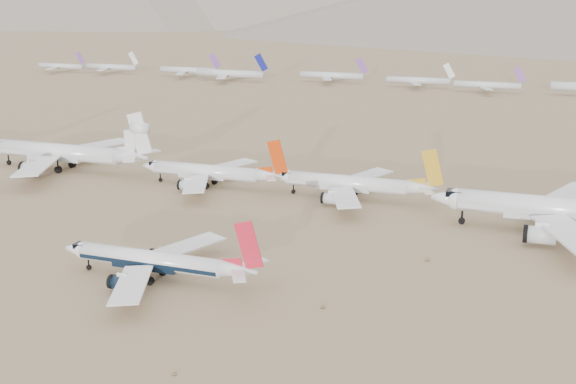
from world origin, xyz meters
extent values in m
plane|color=olive|center=(0.00, 0.00, 0.00)|extent=(7000.00, 7000.00, 0.00)
cylinder|color=white|center=(-10.88, 2.94, 4.10)|extent=(30.13, 3.56, 3.56)
cube|color=black|center=(-10.88, 2.94, 3.65)|extent=(29.53, 3.62, 0.80)
sphere|color=white|center=(-25.95, 2.94, 4.10)|extent=(3.56, 3.56, 3.56)
cube|color=black|center=(-26.48, 2.94, 5.08)|extent=(2.49, 2.32, 0.89)
cone|color=white|center=(7.74, 2.94, 4.36)|extent=(7.53, 3.56, 3.56)
cube|color=white|center=(-8.55, -7.63, 3.47)|extent=(11.64, 18.34, 0.56)
cube|color=white|center=(9.21, -0.52, 4.81)|extent=(4.78, 6.25, 0.21)
cylinder|color=black|center=(-12.56, -4.47, 1.87)|extent=(4.19, 2.56, 2.56)
cube|color=white|center=(-8.55, 13.51, 3.47)|extent=(11.64, 18.34, 0.56)
cube|color=white|center=(9.21, 6.40, 4.81)|extent=(4.78, 6.25, 0.21)
cylinder|color=black|center=(-12.56, 10.35, 1.87)|extent=(4.19, 2.56, 2.56)
cube|color=red|center=(9.84, 2.94, 9.56)|extent=(5.71, 0.28, 9.41)
cylinder|color=black|center=(-25.06, 2.94, 0.53)|extent=(1.07, 0.45, 1.07)
cylinder|color=black|center=(-9.63, 0.45, 0.75)|extent=(1.50, 0.89, 1.50)
cylinder|color=black|center=(-9.63, 5.43, 0.75)|extent=(1.50, 0.89, 1.50)
cylinder|color=white|center=(62.47, 58.10, 6.10)|extent=(43.76, 5.30, 5.30)
cube|color=silver|center=(62.47, 58.10, 5.44)|extent=(42.88, 5.38, 1.19)
sphere|color=white|center=(40.59, 58.10, 6.10)|extent=(5.30, 5.30, 5.30)
cube|color=black|center=(39.79, 58.10, 7.56)|extent=(3.71, 3.45, 1.33)
cube|color=white|center=(65.85, 42.69, 5.17)|extent=(16.90, 26.63, 0.82)
cylinder|color=silver|center=(60.04, 47.28, 2.78)|extent=(6.08, 3.82, 3.82)
cube|color=white|center=(65.85, 73.52, 5.17)|extent=(16.90, 26.63, 0.82)
cylinder|color=silver|center=(60.04, 68.92, 2.78)|extent=(6.08, 3.82, 3.82)
cylinder|color=black|center=(41.92, 58.10, 0.80)|extent=(1.59, 0.66, 1.59)
cylinder|color=black|center=(64.29, 54.39, 1.11)|extent=(2.23, 1.33, 2.23)
cylinder|color=black|center=(64.29, 61.81, 1.11)|extent=(2.23, 1.33, 2.23)
cylinder|color=white|center=(10.38, 69.58, 4.54)|extent=(32.46, 3.94, 3.94)
cube|color=silver|center=(10.38, 69.58, 4.04)|extent=(31.81, 4.00, 0.89)
sphere|color=white|center=(-5.85, 69.58, 4.54)|extent=(3.94, 3.94, 3.94)
cube|color=black|center=(-6.44, 69.58, 5.62)|extent=(2.76, 2.56, 0.99)
cone|color=white|center=(30.44, 69.58, 4.83)|extent=(8.11, 3.94, 3.94)
cube|color=white|center=(12.88, 58.14, 3.85)|extent=(12.53, 19.75, 0.61)
cube|color=white|center=(32.01, 65.83, 5.32)|extent=(5.15, 6.74, 0.24)
cylinder|color=silver|center=(8.57, 61.55, 2.07)|extent=(4.51, 2.84, 2.84)
cube|color=white|center=(12.88, 81.01, 3.85)|extent=(12.53, 19.75, 0.61)
cube|color=white|center=(32.01, 73.32, 5.32)|extent=(5.15, 6.74, 0.24)
cylinder|color=silver|center=(8.57, 77.61, 2.07)|extent=(4.51, 2.84, 2.84)
cube|color=gold|center=(32.69, 69.58, 10.45)|extent=(6.15, 0.32, 10.14)
cylinder|color=black|center=(-4.87, 69.58, 0.59)|extent=(1.18, 0.49, 1.18)
cylinder|color=black|center=(11.73, 66.81, 0.83)|extent=(1.66, 0.99, 1.66)
cylinder|color=black|center=(11.73, 72.34, 0.83)|extent=(1.66, 0.99, 1.66)
cylinder|color=white|center=(-30.89, 68.59, 4.44)|extent=(31.62, 3.86, 3.86)
cube|color=silver|center=(-30.89, 68.59, 3.96)|extent=(30.99, 3.92, 0.87)
sphere|color=white|center=(-46.70, 68.59, 4.44)|extent=(3.86, 3.86, 3.86)
cube|color=black|center=(-47.28, 68.59, 5.51)|extent=(2.71, 2.51, 0.97)
cone|color=white|center=(-11.35, 68.59, 4.73)|extent=(7.90, 3.86, 3.86)
cube|color=white|center=(-28.45, 57.44, 3.77)|extent=(12.21, 19.24, 0.60)
cube|color=white|center=(-9.82, 64.94, 5.22)|extent=(5.02, 6.56, 0.23)
cylinder|color=silver|center=(-32.65, 60.76, 2.02)|extent=(4.39, 2.78, 2.78)
cube|color=white|center=(-28.45, 79.75, 3.77)|extent=(12.21, 19.24, 0.60)
cube|color=white|center=(-9.82, 72.25, 5.22)|extent=(5.02, 6.56, 0.23)
cylinder|color=silver|center=(-32.65, 76.43, 2.02)|extent=(4.39, 2.78, 2.78)
cube|color=red|center=(-9.16, 68.59, 10.21)|extent=(5.99, 0.31, 9.87)
cylinder|color=black|center=(-45.74, 68.59, 0.58)|extent=(1.16, 0.48, 1.16)
cylinder|color=black|center=(-29.58, 65.89, 0.81)|extent=(1.62, 0.97, 1.62)
cylinder|color=black|center=(-29.58, 71.30, 0.81)|extent=(1.62, 0.97, 1.62)
cylinder|color=white|center=(-82.14, 70.77, 5.79)|extent=(42.08, 5.04, 5.04)
cube|color=silver|center=(-82.14, 70.77, 5.16)|extent=(41.24, 5.11, 1.13)
sphere|color=white|center=(-103.18, 70.77, 5.79)|extent=(5.04, 5.04, 5.04)
cube|color=black|center=(-103.93, 70.77, 7.18)|extent=(3.53, 3.27, 1.26)
cone|color=white|center=(-56.13, 70.77, 6.17)|extent=(10.52, 5.04, 5.04)
cube|color=white|center=(-78.89, 55.97, 4.91)|extent=(16.25, 25.61, 0.78)
cube|color=white|center=(-54.08, 65.92, 6.80)|extent=(6.68, 8.73, 0.30)
cylinder|color=silver|center=(-84.47, 60.39, 2.64)|extent=(5.84, 3.63, 3.63)
cube|color=white|center=(-78.89, 85.56, 4.91)|extent=(16.25, 25.61, 0.78)
cube|color=white|center=(-54.08, 75.61, 6.80)|extent=(6.68, 8.73, 0.30)
cylinder|color=silver|center=(-84.47, 81.14, 2.64)|extent=(5.84, 3.63, 3.63)
cube|color=white|center=(-53.21, 70.77, 13.44)|extent=(7.98, 0.40, 13.14)
cylinder|color=white|center=(-52.91, 70.77, 15.06)|extent=(5.26, 3.26, 3.26)
cylinder|color=black|center=(-101.92, 70.77, 0.76)|extent=(1.51, 0.63, 1.51)
cylinder|color=black|center=(-80.38, 67.24, 1.06)|extent=(2.12, 1.26, 2.12)
cylinder|color=black|center=(-80.38, 74.29, 1.06)|extent=(2.12, 1.26, 2.12)
cylinder|color=silver|center=(-252.34, 300.56, 4.09)|extent=(34.19, 3.38, 3.38)
cube|color=#733F9A|center=(-236.25, 300.56, 9.80)|extent=(6.81, 0.34, 8.57)
cube|color=silver|center=(-252.34, 291.71, 3.58)|extent=(9.01, 15.74, 0.34)
cube|color=silver|center=(-252.34, 309.41, 3.58)|extent=(9.01, 15.74, 0.34)
cylinder|color=silver|center=(-216.23, 305.91, 4.22)|extent=(36.93, 3.65, 3.65)
cube|color=white|center=(-198.85, 305.91, 10.39)|extent=(7.36, 0.36, 9.26)
cube|color=silver|center=(-216.23, 296.35, 3.68)|extent=(9.73, 17.00, 0.36)
cube|color=silver|center=(-216.23, 315.47, 3.68)|extent=(9.73, 17.00, 0.36)
cylinder|color=silver|center=(-157.68, 304.09, 4.34)|extent=(39.19, 3.87, 3.87)
cube|color=#733F9A|center=(-139.24, 304.09, 10.88)|extent=(7.80, 0.39, 9.83)
cube|color=silver|center=(-157.68, 293.95, 3.76)|extent=(10.32, 18.04, 0.39)
cube|color=silver|center=(-157.68, 314.24, 3.76)|extent=(10.32, 18.04, 0.39)
cylinder|color=silver|center=(-124.69, 294.47, 4.57)|extent=(43.93, 4.34, 4.34)
cube|color=navy|center=(-104.02, 294.47, 11.91)|extent=(8.75, 0.43, 11.02)
cube|color=silver|center=(-124.69, 283.10, 3.92)|extent=(11.57, 20.22, 0.43)
cube|color=silver|center=(-124.69, 305.84, 3.92)|extent=(11.57, 20.22, 0.43)
cylinder|color=silver|center=(-63.89, 307.94, 4.32)|extent=(38.92, 3.85, 3.85)
cube|color=#733F9A|center=(-45.57, 307.94, 10.83)|extent=(7.75, 0.38, 9.76)
cube|color=silver|center=(-63.89, 297.86, 3.75)|extent=(10.25, 17.92, 0.38)
cube|color=silver|center=(-63.89, 318.01, 3.75)|extent=(10.25, 17.92, 0.38)
cylinder|color=silver|center=(-10.93, 302.11, 4.19)|extent=(36.15, 3.57, 3.57)
cube|color=white|center=(6.08, 302.11, 10.22)|extent=(7.20, 0.36, 9.07)
cube|color=silver|center=(-10.93, 292.75, 3.65)|extent=(9.52, 16.64, 0.36)
cube|color=silver|center=(-10.93, 311.46, 3.65)|extent=(9.52, 16.64, 0.36)
cylinder|color=silver|center=(27.80, 294.58, 4.15)|extent=(35.49, 3.51, 3.51)
cube|color=#733F9A|center=(44.50, 294.58, 10.08)|extent=(7.07, 0.35, 8.90)
cube|color=silver|center=(27.80, 285.39, 3.63)|extent=(9.35, 16.34, 0.35)
cube|color=silver|center=(27.80, 303.76, 3.63)|extent=(9.35, 16.34, 0.35)
ellipsoid|color=brown|center=(-30.40, 14.40, 0.29)|extent=(0.98, 0.98, 0.54)
ellipsoid|color=brown|center=(10.70, -27.70, 0.21)|extent=(0.70, 0.70, 0.39)
ellipsoid|color=brown|center=(24.40, 1.60, 0.25)|extent=(0.84, 0.84, 0.46)
ellipsoid|color=brown|center=(38.10, 30.90, 0.29)|extent=(0.98, 0.98, 0.54)
camera|label=1|loc=(58.06, -110.69, 54.36)|focal=45.00mm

